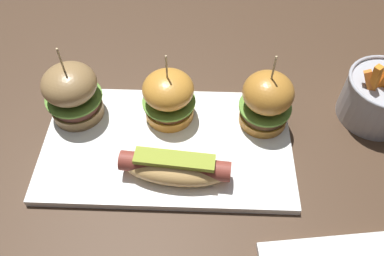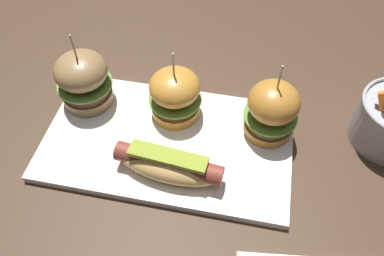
{
  "view_description": "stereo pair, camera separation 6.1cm",
  "coord_description": "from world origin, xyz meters",
  "px_view_note": "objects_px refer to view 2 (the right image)",
  "views": [
    {
      "loc": [
        0.05,
        -0.38,
        0.54
      ],
      "look_at": [
        0.04,
        0.0,
        0.05
      ],
      "focal_mm": 35.93,
      "sensor_mm": 36.0,
      "label": 1
    },
    {
      "loc": [
        0.12,
        -0.37,
        0.54
      ],
      "look_at": [
        0.04,
        0.0,
        0.05
      ],
      "focal_mm": 35.93,
      "sensor_mm": 36.0,
      "label": 2
    }
  ],
  "objects_px": {
    "slider_left": "(83,79)",
    "slider_center": "(174,94)",
    "hot_dog": "(169,164)",
    "platter_main": "(168,141)",
    "slider_right": "(272,110)"
  },
  "relations": [
    {
      "from": "hot_dog",
      "to": "slider_right",
      "type": "xyz_separation_m",
      "value": [
        0.15,
        0.12,
        0.03
      ]
    },
    {
      "from": "platter_main",
      "to": "slider_right",
      "type": "relative_size",
      "value": 2.82
    },
    {
      "from": "slider_left",
      "to": "slider_center",
      "type": "bearing_deg",
      "value": 0.48
    },
    {
      "from": "hot_dog",
      "to": "slider_left",
      "type": "distance_m",
      "value": 0.22
    },
    {
      "from": "platter_main",
      "to": "slider_left",
      "type": "xyz_separation_m",
      "value": [
        -0.16,
        0.06,
        0.06
      ]
    },
    {
      "from": "slider_left",
      "to": "slider_center",
      "type": "xyz_separation_m",
      "value": [
        0.16,
        0.0,
        -0.01
      ]
    },
    {
      "from": "slider_center",
      "to": "hot_dog",
      "type": "bearing_deg",
      "value": -81.17
    },
    {
      "from": "hot_dog",
      "to": "slider_left",
      "type": "height_order",
      "value": "slider_left"
    },
    {
      "from": "platter_main",
      "to": "hot_dog",
      "type": "height_order",
      "value": "hot_dog"
    },
    {
      "from": "platter_main",
      "to": "slider_right",
      "type": "height_order",
      "value": "slider_right"
    },
    {
      "from": "hot_dog",
      "to": "slider_right",
      "type": "distance_m",
      "value": 0.19
    },
    {
      "from": "slider_center",
      "to": "slider_right",
      "type": "height_order",
      "value": "slider_right"
    },
    {
      "from": "hot_dog",
      "to": "slider_left",
      "type": "xyz_separation_m",
      "value": [
        -0.18,
        0.12,
        0.03
      ]
    },
    {
      "from": "platter_main",
      "to": "slider_left",
      "type": "distance_m",
      "value": 0.18
    },
    {
      "from": "slider_right",
      "to": "slider_left",
      "type": "bearing_deg",
      "value": 178.82
    }
  ]
}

